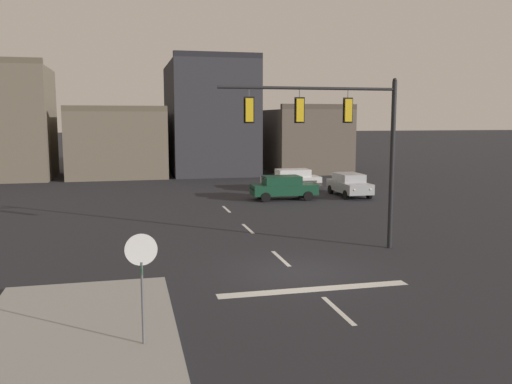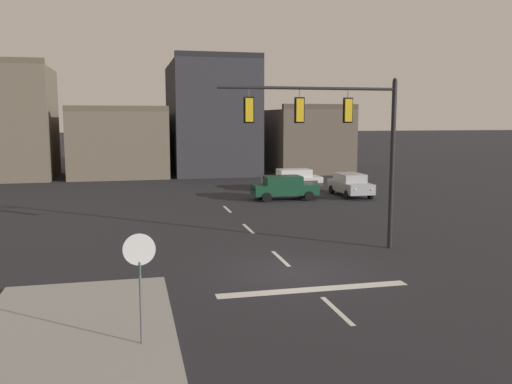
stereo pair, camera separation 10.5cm
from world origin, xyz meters
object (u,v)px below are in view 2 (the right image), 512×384
(stop_sign, at_px, (140,262))
(car_lot_nearside, at_px, (350,184))
(car_lot_middle, at_px, (293,179))
(car_lot_farside, at_px, (284,187))
(signal_mast_near_side, at_px, (340,130))

(stop_sign, xyz_separation_m, car_lot_nearside, (14.97, 22.89, -1.29))
(car_lot_middle, xyz_separation_m, car_lot_farside, (-1.96, -4.51, 0.00))
(signal_mast_near_side, distance_m, car_lot_nearside, 16.81)
(signal_mast_near_side, height_order, car_lot_farside, signal_mast_near_side)
(car_lot_nearside, bearing_deg, stop_sign, -123.18)
(car_lot_middle, height_order, car_lot_farside, same)
(signal_mast_near_side, relative_size, car_lot_farside, 1.66)
(signal_mast_near_side, xyz_separation_m, stop_sign, (-8.17, -8.08, -2.87))
(car_lot_nearside, height_order, car_lot_farside, same)
(signal_mast_near_side, distance_m, car_lot_middle, 19.66)
(car_lot_nearside, distance_m, car_lot_middle, 5.04)
(car_lot_middle, distance_m, car_lot_farside, 4.92)
(signal_mast_near_side, height_order, car_lot_nearside, signal_mast_near_side)
(stop_sign, relative_size, car_lot_middle, 0.63)
(signal_mast_near_side, height_order, stop_sign, signal_mast_near_side)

